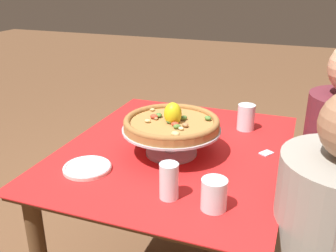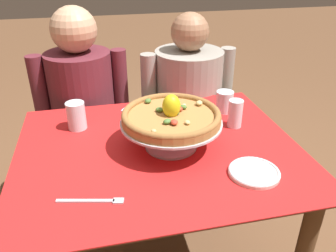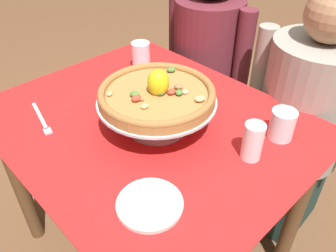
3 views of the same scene
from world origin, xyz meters
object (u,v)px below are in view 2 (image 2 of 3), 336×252
at_px(dinner_fork, 94,201).
at_px(side_plate, 254,172).
at_px(pizza_stand, 171,129).
at_px(diner_left, 85,121).
at_px(diner_right, 187,117).
at_px(sugar_packet, 127,110).
at_px(water_glass_side_right, 235,115).
at_px(pizza, 171,115).
at_px(water_glass_back_left, 77,117).
at_px(water_glass_back_right, 224,103).

bearing_deg(dinner_fork, side_plate, 2.43).
bearing_deg(side_plate, pizza_stand, 133.73).
relative_size(diner_left, diner_right, 1.04).
distance_m(sugar_packet, diner_right, 0.48).
bearing_deg(side_plate, water_glass_side_right, 78.62).
relative_size(pizza_stand, diner_left, 0.32).
bearing_deg(pizza, diner_left, 117.73).
height_order(dinner_fork, diner_right, diner_right).
xyz_separation_m(pizza, water_glass_side_right, (0.30, 0.10, -0.08)).
bearing_deg(diner_left, water_glass_side_right, -40.52).
relative_size(dinner_fork, diner_left, 0.17).
bearing_deg(water_glass_back_left, side_plate, -38.74).
relative_size(water_glass_back_right, sugar_packet, 1.94).
bearing_deg(sugar_packet, side_plate, -58.66).
bearing_deg(pizza_stand, diner_left, 117.69).
distance_m(water_glass_back_right, sugar_packet, 0.45).
bearing_deg(water_glass_back_right, dinner_fork, -140.20).
xyz_separation_m(pizza, side_plate, (0.23, -0.24, -0.12)).
xyz_separation_m(sugar_packet, diner_left, (-0.21, 0.29, -0.18)).
bearing_deg(dinner_fork, water_glass_back_right, 39.80).
relative_size(pizza_stand, dinner_fork, 1.87).
height_order(water_glass_side_right, diner_right, diner_right).
xyz_separation_m(dinner_fork, diner_right, (0.53, 0.85, -0.20)).
xyz_separation_m(water_glass_back_right, side_plate, (-0.08, -0.48, -0.03)).
bearing_deg(side_plate, dinner_fork, -177.57).
height_order(pizza_stand, side_plate, pizza_stand).
bearing_deg(dinner_fork, pizza, 41.40).
bearing_deg(diner_left, diner_right, -4.46).
xyz_separation_m(diner_left, diner_right, (0.57, -0.04, -0.01)).
height_order(pizza, sugar_packet, pizza).
distance_m(pizza_stand, pizza, 0.06).
distance_m(side_plate, diner_right, 0.85).
bearing_deg(pizza, water_glass_back_right, 38.17).
distance_m(water_glass_side_right, sugar_packet, 0.49).
bearing_deg(diner_left, pizza, -62.27).
bearing_deg(water_glass_back_right, side_plate, -99.13).
bearing_deg(pizza, water_glass_side_right, 17.88).
xyz_separation_m(sugar_packet, diner_right, (0.36, 0.25, -0.19)).
height_order(water_glass_side_right, diner_left, diner_left).
bearing_deg(diner_right, diner_left, 175.54).
height_order(side_plate, diner_right, diner_right).
distance_m(dinner_fork, sugar_packet, 0.63).
bearing_deg(water_glass_back_left, water_glass_side_right, -11.17).
bearing_deg(water_glass_side_right, sugar_packet, 149.65).
distance_m(pizza, dinner_fork, 0.42).
distance_m(water_glass_back_right, diner_right, 0.43).
xyz_separation_m(water_glass_back_left, diner_right, (0.58, 0.37, -0.24)).
relative_size(pizza_stand, sugar_packet, 7.54).
bearing_deg(water_glass_back_right, sugar_packet, 166.66).
height_order(pizza_stand, diner_right, diner_right).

